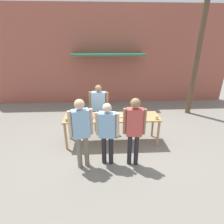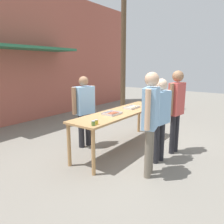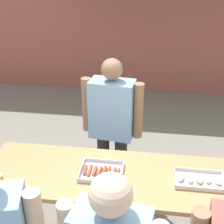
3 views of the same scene
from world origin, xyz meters
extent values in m
plane|color=gray|center=(0.00, 0.00, 0.00)|extent=(24.00, 24.00, 0.00)
cube|color=#A85647|center=(0.00, 4.00, 2.25)|extent=(12.00, 0.12, 4.50)
cube|color=#2D704C|center=(0.00, 3.45, 2.40)|extent=(3.20, 1.00, 0.08)
cube|color=tan|center=(0.00, 0.00, 0.86)|extent=(2.83, 0.74, 0.04)
cylinder|color=tan|center=(-1.35, -0.30, 0.42)|extent=(0.07, 0.07, 0.84)
cylinder|color=tan|center=(1.35, -0.30, 0.42)|extent=(0.07, 0.07, 0.84)
cylinder|color=tan|center=(-1.35, 0.30, 0.42)|extent=(0.07, 0.07, 0.84)
cylinder|color=tan|center=(1.35, 0.30, 0.42)|extent=(0.07, 0.07, 0.84)
cube|color=silver|center=(-0.38, 0.00, 0.88)|extent=(0.36, 0.30, 0.01)
cube|color=silver|center=(-0.38, -0.15, 0.91)|extent=(0.36, 0.01, 0.03)
cube|color=silver|center=(-0.38, 0.14, 0.91)|extent=(0.36, 0.01, 0.03)
cube|color=silver|center=(-0.56, 0.00, 0.91)|extent=(0.01, 0.30, 0.03)
cube|color=silver|center=(-0.21, 0.00, 0.91)|extent=(0.01, 0.30, 0.03)
cylinder|color=#A34C2D|center=(-0.53, 0.00, 0.90)|extent=(0.04, 0.12, 0.03)
cylinder|color=#A34C2D|center=(-0.49, 0.00, 0.90)|extent=(0.02, 0.15, 0.02)
cylinder|color=#A34C2D|center=(-0.44, 0.00, 0.90)|extent=(0.03, 0.12, 0.03)
cylinder|color=#A34C2D|center=(-0.40, 0.00, 0.90)|extent=(0.04, 0.12, 0.02)
cylinder|color=#A34C2D|center=(-0.36, 0.00, 0.90)|extent=(0.03, 0.14, 0.03)
cylinder|color=#A34C2D|center=(-0.32, 0.00, 0.90)|extent=(0.03, 0.14, 0.03)
cylinder|color=#A34C2D|center=(-0.28, -0.01, 0.90)|extent=(0.04, 0.13, 0.03)
cylinder|color=#A34C2D|center=(-0.24, -0.01, 0.90)|extent=(0.03, 0.14, 0.02)
cube|color=silver|center=(0.43, 0.00, 0.88)|extent=(0.40, 0.25, 0.01)
cube|color=silver|center=(0.43, -0.12, 0.91)|extent=(0.40, 0.01, 0.03)
cube|color=silver|center=(0.43, 0.12, 0.91)|extent=(0.40, 0.01, 0.03)
cube|color=silver|center=(0.23, 0.00, 0.91)|extent=(0.01, 0.25, 0.03)
cube|color=silver|center=(0.62, 0.00, 0.91)|extent=(0.01, 0.25, 0.03)
ellipsoid|color=beige|center=(0.28, 0.00, 0.91)|extent=(0.07, 0.11, 0.04)
ellipsoid|color=beige|center=(0.35, -0.01, 0.91)|extent=(0.05, 0.10, 0.04)
ellipsoid|color=beige|center=(0.43, 0.00, 0.91)|extent=(0.07, 0.12, 0.04)
ellipsoid|color=beige|center=(0.50, 0.01, 0.91)|extent=(0.06, 0.11, 0.04)
ellipsoid|color=beige|center=(0.57, -0.01, 0.91)|extent=(0.07, 0.10, 0.04)
cylinder|color=#567A38|center=(-1.28, -0.25, 0.92)|extent=(0.07, 0.07, 0.08)
cylinder|color=#B2B2B7|center=(-1.28, -0.25, 0.96)|extent=(0.06, 0.06, 0.01)
cylinder|color=gold|center=(-1.19, -0.24, 0.92)|extent=(0.07, 0.07, 0.08)
cylinder|color=#B2B2B7|center=(-1.19, -0.24, 0.96)|extent=(0.06, 0.06, 0.01)
cylinder|color=#DBC67A|center=(1.27, -0.25, 0.94)|extent=(0.08, 0.08, 0.12)
cylinder|color=#232328|center=(-0.50, 0.79, 0.40)|extent=(0.14, 0.14, 0.79)
cylinder|color=#232328|center=(-0.30, 0.77, 0.40)|extent=(0.14, 0.14, 0.79)
cube|color=#84B2DB|center=(-0.40, 0.78, 1.11)|extent=(0.48, 0.31, 0.63)
sphere|color=#936B4C|center=(-0.40, 0.78, 1.55)|extent=(0.22, 0.22, 0.22)
cylinder|color=#936B4C|center=(-0.68, 0.82, 1.13)|extent=(0.10, 0.10, 0.60)
cylinder|color=#936B4C|center=(-0.13, 0.74, 1.13)|extent=(0.10, 0.10, 0.60)
cylinder|color=#756B5B|center=(-0.69, -1.06, 0.43)|extent=(0.12, 0.12, 0.86)
cylinder|color=#756B5B|center=(-0.87, -1.11, 0.43)|extent=(0.12, 0.12, 0.86)
cube|color=#84B2DB|center=(-0.78, -1.08, 1.20)|extent=(0.44, 0.31, 0.68)
sphere|color=#DBAD89|center=(-0.78, -1.08, 1.68)|extent=(0.23, 0.23, 0.23)
cylinder|color=#DBAD89|center=(-0.54, -1.02, 1.22)|extent=(0.09, 0.09, 0.65)
cylinder|color=#DBAD89|center=(-1.01, -1.15, 1.22)|extent=(0.09, 0.09, 0.65)
cylinder|color=#232328|center=(0.56, -1.08, 0.43)|extent=(0.11, 0.11, 0.86)
cylinder|color=#232328|center=(0.39, -1.06, 0.43)|extent=(0.11, 0.11, 0.86)
cube|color=#C64C47|center=(0.47, -1.07, 1.20)|extent=(0.40, 0.25, 0.68)
sphere|color=#936B4C|center=(0.47, -1.07, 1.68)|extent=(0.23, 0.23, 0.23)
cylinder|color=#936B4C|center=(0.70, -1.10, 1.22)|extent=(0.08, 0.08, 0.65)
cylinder|color=#936B4C|center=(0.24, -1.04, 1.22)|extent=(0.08, 0.08, 0.65)
cylinder|color=#232328|center=(-0.08, -1.01, 0.40)|extent=(0.12, 0.12, 0.79)
cylinder|color=#232328|center=(-0.26, -0.98, 0.40)|extent=(0.12, 0.12, 0.79)
cube|color=#84B2DB|center=(-0.17, -0.99, 1.11)|extent=(0.43, 0.28, 0.63)
sphere|color=beige|center=(-0.17, -0.99, 1.55)|extent=(0.22, 0.22, 0.22)
cylinder|color=beige|center=(0.07, -1.03, 1.13)|extent=(0.09, 0.09, 0.60)
cylinder|color=beige|center=(-0.41, -0.95, 1.13)|extent=(0.09, 0.09, 0.60)
cylinder|color=brown|center=(3.48, 2.25, 3.39)|extent=(0.20, 0.20, 6.77)
camera|label=1|loc=(-0.25, -4.73, 2.99)|focal=28.00mm
camera|label=2|loc=(-4.02, -2.65, 1.92)|focal=35.00mm
camera|label=3|loc=(-0.01, -2.10, 2.55)|focal=50.00mm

